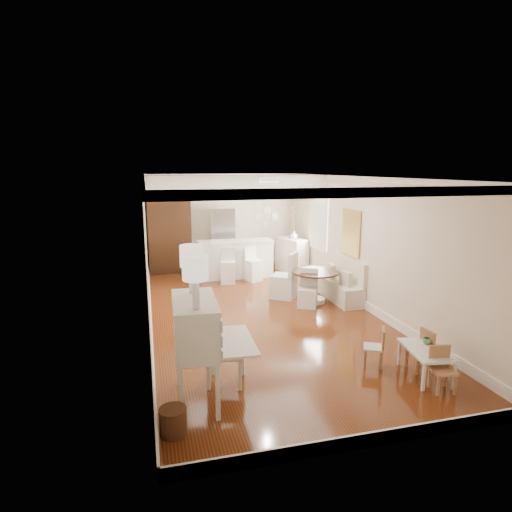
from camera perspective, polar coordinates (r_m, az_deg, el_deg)
name	(u,v)px	position (r m, az deg, el deg)	size (l,w,h in m)	color
room	(259,217)	(8.85, 0.45, 5.22)	(9.00, 9.04, 2.82)	brown
secretary_bureau	(196,351)	(5.63, -8.02, -12.47)	(1.08, 1.10, 1.38)	silver
gustavian_armchair	(226,350)	(6.12, -4.05, -12.43)	(0.55, 0.55, 0.97)	silver
wicker_basket	(173,421)	(5.29, -11.01, -20.81)	(0.32, 0.32, 0.32)	#502E19
kids_table	(425,363)	(6.82, 21.63, -13.09)	(0.52, 0.86, 0.43)	silver
kids_chair_a	(420,350)	(6.95, 20.97, -11.67)	(0.30, 0.30, 0.63)	#A9704C
kids_chair_b	(374,347)	(6.89, 15.43, -11.58)	(0.30, 0.30, 0.62)	#9A6E46
kids_chair_c	(443,370)	(6.47, 23.68, -13.73)	(0.30, 0.30, 0.62)	#B27C51
banquette	(340,279)	(9.96, 11.10, -3.00)	(0.52, 1.60, 0.98)	silver
dining_table	(315,287)	(9.70, 7.84, -4.08)	(1.06, 1.06, 0.72)	#402114
slip_chair_near	(308,288)	(9.36, 6.94, -4.32)	(0.39, 0.41, 0.83)	white
slip_chair_far	(284,275)	(9.93, 3.71, -2.56)	(0.51, 0.53, 1.08)	silver
breakfast_counter	(235,259)	(11.77, -2.75, -0.40)	(2.05, 0.65, 1.03)	white
bar_stool_left	(228,266)	(11.18, -3.75, -1.32)	(0.37, 0.37, 0.93)	white
bar_stool_right	(253,264)	(11.41, -0.34, -1.12)	(0.36, 0.36, 0.90)	white
pantry_cabinet	(169,233)	(12.51, -11.46, 3.05)	(1.20, 0.60, 2.30)	#381E11
fridge	(235,239)	(12.75, -2.86, 2.30)	(0.75, 0.65, 1.80)	silver
sideboard	(292,255)	(12.47, 4.79, 0.14)	(0.45, 1.02, 0.98)	silver
pencil_cup	(427,341)	(6.89, 21.82, -10.48)	(0.12, 0.12, 0.10)	#54905E
branch_vase	(294,235)	(12.38, 5.08, 2.85)	(0.21, 0.21, 0.22)	white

